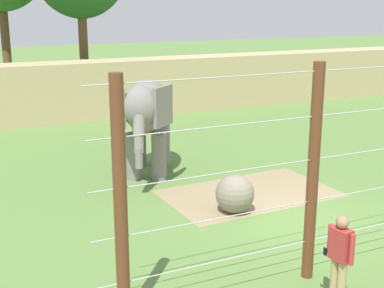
% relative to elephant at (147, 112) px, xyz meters
% --- Properties ---
extents(ground_plane, '(120.00, 120.00, 0.00)m').
position_rel_elephant_xyz_m(ground_plane, '(2.00, -4.90, -1.94)').
color(ground_plane, '#5B7F3D').
extents(dirt_patch, '(4.75, 3.01, 0.01)m').
position_rel_elephant_xyz_m(dirt_patch, '(1.93, -2.74, -1.93)').
color(dirt_patch, '#937F5B').
rests_on(dirt_patch, ground).
extents(embankment_wall, '(36.00, 1.80, 2.58)m').
position_rel_elephant_xyz_m(embankment_wall, '(2.00, 8.98, -0.65)').
color(embankment_wall, tan).
rests_on(embankment_wall, ground).
extents(elephant, '(2.67, 3.62, 2.93)m').
position_rel_elephant_xyz_m(elephant, '(0.00, 0.00, 0.00)').
color(elephant, gray).
rests_on(elephant, ground).
extents(enrichment_ball, '(0.97, 0.97, 0.97)m').
position_rel_elephant_xyz_m(enrichment_ball, '(0.88, -3.76, -1.45)').
color(enrichment_ball, gray).
rests_on(enrichment_ball, ground).
extents(cable_fence, '(11.25, 0.21, 4.09)m').
position_rel_elephant_xyz_m(cable_fence, '(2.03, -7.18, 0.11)').
color(cable_fence, brown).
rests_on(cable_fence, ground).
extents(zookeeper, '(0.26, 0.58, 1.67)m').
position_rel_elephant_xyz_m(zookeeper, '(0.33, -8.25, -1.01)').
color(zookeeper, tan).
rests_on(zookeeper, ground).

